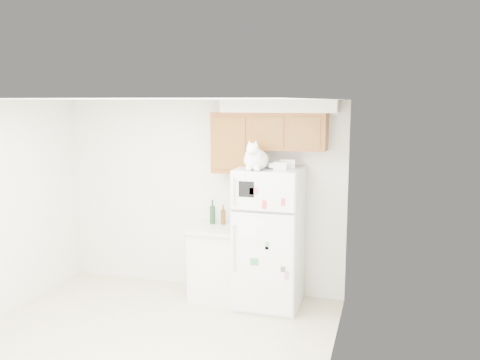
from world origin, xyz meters
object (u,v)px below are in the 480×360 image
at_px(storage_box_front, 280,166).
at_px(base_counter, 217,262).
at_px(refrigerator, 269,238).
at_px(storage_box_back, 287,163).
at_px(bottle_green, 212,212).
at_px(cat, 256,159).
at_px(bottle_amber, 223,214).

bearing_deg(storage_box_front, base_counter, 152.90).
bearing_deg(refrigerator, base_counter, 173.91).
relative_size(refrigerator, storage_box_back, 9.44).
distance_m(storage_box_front, bottle_green, 1.19).
height_order(cat, storage_box_back, cat).
relative_size(base_counter, storage_box_front, 6.13).
height_order(bottle_green, bottle_amber, bottle_green).
height_order(storage_box_back, storage_box_front, storage_box_back).
bearing_deg(bottle_green, refrigerator, -14.52).
distance_m(base_counter, storage_box_back, 1.56).
bearing_deg(bottle_amber, base_counter, -102.38).
bearing_deg(base_counter, refrigerator, -6.09).
height_order(storage_box_back, bottle_green, storage_box_back).
relative_size(refrigerator, base_counter, 1.85).
xyz_separation_m(refrigerator, base_counter, (-0.69, 0.07, -0.39)).
bearing_deg(bottle_amber, storage_box_back, -8.11).
xyz_separation_m(storage_box_front, bottle_amber, (-0.80, 0.33, -0.70)).
bearing_deg(storage_box_back, refrigerator, -161.86).
relative_size(storage_box_back, bottle_green, 0.57).
relative_size(base_counter, storage_box_back, 5.11).
height_order(cat, bottle_green, cat).
relative_size(storage_box_front, bottle_green, 0.48).
bearing_deg(storage_box_back, bottle_green, 165.06).
bearing_deg(storage_box_back, bottle_amber, 163.14).
bearing_deg(storage_box_front, refrigerator, 128.40).
bearing_deg(cat, storage_box_front, 21.35).
bearing_deg(refrigerator, bottle_amber, 161.49).
bearing_deg(refrigerator, bottle_green, 165.48).
distance_m(refrigerator, bottle_green, 0.85).
relative_size(storage_box_back, bottle_amber, 0.70).
height_order(cat, storage_box_front, cat).
distance_m(refrigerator, cat, 1.01).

